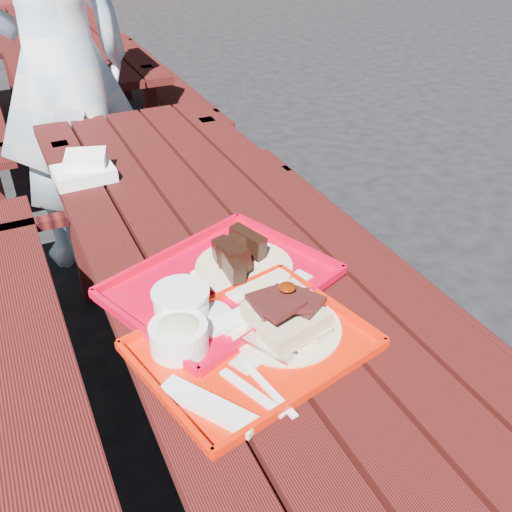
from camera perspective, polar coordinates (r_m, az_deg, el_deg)
name	(u,v)px	position (r m, az deg, el deg)	size (l,w,h in m)	color
ground	(237,431)	(2.06, -1.87, -17.07)	(60.00, 60.00, 0.00)	black
picnic_table_near	(234,304)	(1.67, -2.22, -4.83)	(1.41, 2.40, 0.75)	#46120D
picnic_table_far	(64,64)	(4.17, -18.63, 17.72)	(1.41, 2.40, 0.75)	#46120D
near_tray	(246,333)	(1.23, -0.99, -7.71)	(0.53, 0.46, 0.15)	red
far_tray	(222,283)	(1.39, -3.47, -2.67)	(0.61, 0.55, 0.09)	red
white_cloth	(84,169)	(2.01, -16.79, 8.29)	(0.20, 0.17, 0.08)	white
person	(60,66)	(2.67, -19.04, 17.51)	(0.68, 0.44, 1.86)	#B2D2ED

